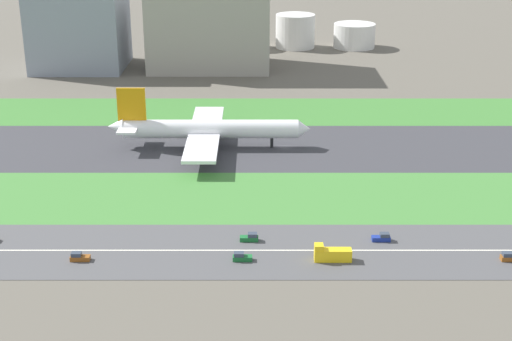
% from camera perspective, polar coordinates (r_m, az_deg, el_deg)
% --- Properties ---
extents(ground_plane, '(800.00, 800.00, 0.00)m').
position_cam_1_polar(ground_plane, '(242.64, 2.26, 1.76)').
color(ground_plane, '#5B564C').
extents(runway, '(280.00, 46.00, 0.10)m').
position_cam_1_polar(runway, '(242.62, 2.26, 1.77)').
color(runway, '#38383D').
rests_on(runway, ground_plane).
extents(grass_median_north, '(280.00, 36.00, 0.10)m').
position_cam_1_polar(grass_median_north, '(281.64, 1.96, 4.51)').
color(grass_median_north, '#3D7A33').
rests_on(grass_median_north, ground_plane).
extents(grass_median_south, '(280.00, 36.00, 0.10)m').
position_cam_1_polar(grass_median_south, '(204.37, 2.67, -2.01)').
color(grass_median_south, '#427F38').
rests_on(grass_median_south, ground_plane).
extents(highway, '(280.00, 28.00, 0.10)m').
position_cam_1_polar(highway, '(175.38, 3.11, -6.09)').
color(highway, '#4C4C4F').
rests_on(highway, ground_plane).
extents(highway_centerline, '(266.00, 0.50, 0.01)m').
position_cam_1_polar(highway_centerline, '(175.36, 3.11, -6.07)').
color(highway_centerline, silver).
rests_on(highway_centerline, highway).
extents(airliner, '(65.00, 56.00, 19.70)m').
position_cam_1_polar(airliner, '(241.03, -3.79, 3.16)').
color(airliner, white).
rests_on(airliner, runway).
extents(car_2, '(4.40, 1.80, 2.00)m').
position_cam_1_polar(car_2, '(181.72, 9.61, -5.05)').
color(car_2, navy).
rests_on(car_2, highway).
extents(truck_0, '(8.40, 2.50, 4.00)m').
position_cam_1_polar(truck_0, '(170.80, 5.83, -6.35)').
color(truck_0, yellow).
rests_on(truck_0, highway).
extents(car_4, '(4.40, 1.80, 2.00)m').
position_cam_1_polar(car_4, '(179.22, -0.40, -5.12)').
color(car_4, '#19662D').
rests_on(car_4, highway).
extents(car_3, '(4.40, 1.80, 2.00)m').
position_cam_1_polar(car_3, '(170.32, -1.05, -6.60)').
color(car_3, '#19662D').
rests_on(car_3, highway).
extents(car_0, '(4.40, 1.80, 2.00)m').
position_cam_1_polar(car_0, '(174.92, -13.23, -6.42)').
color(car_0, brown).
rests_on(car_0, highway).
extents(car_1, '(4.40, 1.80, 2.00)m').
position_cam_1_polar(car_1, '(179.69, 18.79, -6.26)').
color(car_1, brown).
rests_on(car_1, highway).
extents(terminal_building, '(40.69, 39.08, 41.47)m').
position_cam_1_polar(terminal_building, '(357.26, -13.23, 10.90)').
color(terminal_building, gray).
rests_on(terminal_building, ground_plane).
extents(hangar_building, '(54.66, 37.62, 49.54)m').
position_cam_1_polar(hangar_building, '(348.02, -3.53, 11.83)').
color(hangar_building, '#9E998E').
rests_on(hangar_building, ground_plane).
extents(fuel_tank_west, '(19.05, 19.05, 16.00)m').
position_cam_1_polar(fuel_tank_west, '(394.67, -1.31, 10.47)').
color(fuel_tank_west, silver).
rests_on(fuel_tank_west, ground_plane).
extents(fuel_tank_centre, '(20.21, 20.21, 17.14)m').
position_cam_1_polar(fuel_tank_centre, '(394.98, 3.07, 10.54)').
color(fuel_tank_centre, silver).
rests_on(fuel_tank_centre, ground_plane).
extents(fuel_tank_east, '(21.41, 21.41, 12.39)m').
position_cam_1_polar(fuel_tank_east, '(398.17, 7.54, 10.13)').
color(fuel_tank_east, silver).
rests_on(fuel_tank_east, ground_plane).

